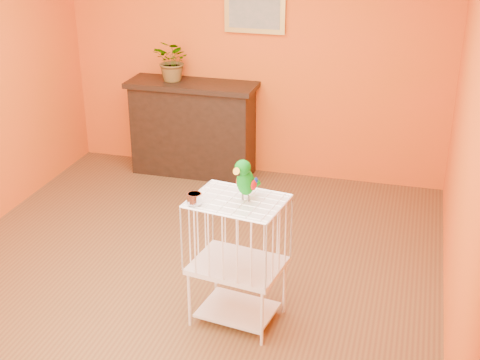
% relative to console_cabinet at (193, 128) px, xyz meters
% --- Properties ---
extents(ground, '(4.50, 4.50, 0.00)m').
position_rel_console_cabinet_xyz_m(ground, '(0.61, -2.02, -0.50)').
color(ground, brown).
rests_on(ground, ground).
extents(room_shell, '(4.50, 4.50, 4.50)m').
position_rel_console_cabinet_xyz_m(room_shell, '(0.61, -2.02, 1.08)').
color(room_shell, '#EC5316').
rests_on(room_shell, ground).
extents(console_cabinet, '(1.35, 0.48, 1.00)m').
position_rel_console_cabinet_xyz_m(console_cabinet, '(0.00, 0.00, 0.00)').
color(console_cabinet, black).
rests_on(console_cabinet, ground).
extents(potted_plant, '(0.51, 0.54, 0.33)m').
position_rel_console_cabinet_xyz_m(potted_plant, '(-0.19, 0.05, 0.67)').
color(potted_plant, '#26722D').
rests_on(potted_plant, console_cabinet).
extents(framed_picture, '(0.62, 0.04, 0.50)m').
position_rel_console_cabinet_xyz_m(framed_picture, '(0.61, 0.20, 1.25)').
color(framed_picture, gold).
rests_on(framed_picture, room_shell).
extents(birdcage, '(0.67, 0.55, 0.94)m').
position_rel_console_cabinet_xyz_m(birdcage, '(1.19, -2.47, -0.01)').
color(birdcage, white).
rests_on(birdcage, ground).
extents(feed_cup, '(0.10, 0.10, 0.07)m').
position_rel_console_cabinet_xyz_m(feed_cup, '(0.93, -2.60, 0.48)').
color(feed_cup, silver).
rests_on(feed_cup, birdcage).
extents(parrot, '(0.16, 0.27, 0.30)m').
position_rel_console_cabinet_xyz_m(parrot, '(1.24, -2.46, 0.59)').
color(parrot, '#59544C').
rests_on(parrot, birdcage).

